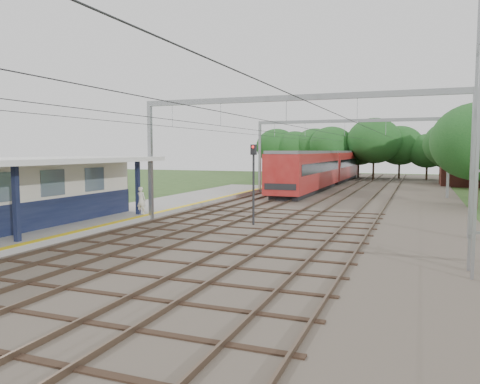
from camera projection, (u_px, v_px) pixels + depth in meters
The scene contains 11 objects.
ground at pixel (6, 313), 11.94m from camera, with size 160.00×160.00×0.00m, color #2D4C1E.
ballast_bed at pixel (344, 201), 38.38m from camera, with size 18.00×90.00×0.10m, color #473D33.
platform at pixel (106, 218), 27.62m from camera, with size 5.00×52.00×0.35m, color gray.
yellow_stripe at pixel (138, 217), 26.80m from camera, with size 0.45×52.00×0.01m, color yellow.
rail_tracks at pixel (314, 198), 39.26m from camera, with size 11.80×88.00×0.15m.
catenary_system at pixel (327, 132), 33.73m from camera, with size 17.22×88.00×7.00m.
tree_band at pixel (374, 145), 63.21m from camera, with size 31.72×30.88×8.82m.
house_far at pixel (478, 158), 54.24m from camera, with size 8.00×6.12×8.66m.
person at pixel (141, 201), 27.82m from camera, with size 0.61×0.40×1.66m, color silver.
train at pixel (326, 167), 54.60m from camera, with size 3.08×38.38×4.04m.
signal_post at pixel (254, 175), 25.30m from camera, with size 0.35×0.31×4.48m.
Camera 1 is at (9.77, -8.68, 4.15)m, focal length 35.00 mm.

